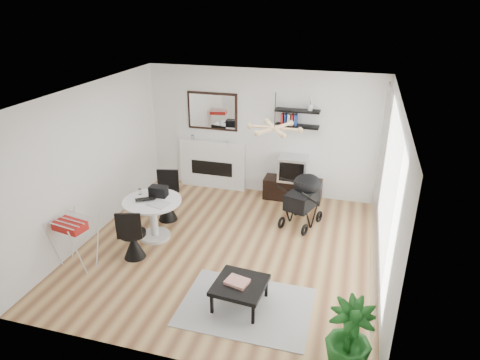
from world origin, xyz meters
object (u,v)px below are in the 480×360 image
(fireplace, at_px, (213,159))
(potted_plant, at_px, (349,337))
(dining_table, at_px, (153,213))
(stroller, at_px, (303,201))
(tv_console, at_px, (293,189))
(drying_rack, at_px, (75,242))
(coffee_table, at_px, (240,286))
(crt_tv, at_px, (293,168))

(fireplace, relative_size, potted_plant, 2.27)
(dining_table, bearing_deg, stroller, 26.76)
(tv_console, distance_m, dining_table, 3.12)
(drying_rack, bearing_deg, tv_console, 59.87)
(coffee_table, distance_m, potted_plant, 1.69)
(fireplace, xyz_separation_m, drying_rack, (-1.08, -3.55, -0.23))
(crt_tv, xyz_separation_m, coffee_table, (-0.14, -3.61, -0.39))
(stroller, xyz_separation_m, potted_plant, (1.01, -3.35, 0.01))
(tv_console, xyz_separation_m, drying_rack, (-2.93, -3.40, 0.22))
(dining_table, xyz_separation_m, potted_plant, (3.50, -2.09, -0.02))
(dining_table, relative_size, potted_plant, 1.08)
(tv_console, xyz_separation_m, stroller, (0.35, -1.00, 0.24))
(fireplace, bearing_deg, drying_rack, -106.94)
(drying_rack, height_order, potted_plant, potted_plant)
(tv_console, bearing_deg, crt_tv, -161.38)
(stroller, bearing_deg, drying_rack, -125.13)
(crt_tv, bearing_deg, stroller, -69.99)
(tv_console, height_order, coffee_table, tv_console)
(fireplace, relative_size, stroller, 1.99)
(stroller, bearing_deg, dining_table, -134.50)
(crt_tv, relative_size, dining_table, 0.57)
(tv_console, height_order, crt_tv, crt_tv)
(coffee_table, relative_size, potted_plant, 0.79)
(crt_tv, relative_size, stroller, 0.55)
(crt_tv, distance_m, drying_rack, 4.49)
(drying_rack, distance_m, coffee_table, 2.79)
(tv_console, height_order, dining_table, dining_table)
(stroller, xyz_separation_m, coffee_table, (-0.50, -2.61, -0.13))
(fireplace, xyz_separation_m, crt_tv, (1.84, -0.15, 0.03))
(dining_table, distance_m, stroller, 2.79)
(tv_console, distance_m, drying_rack, 4.49)
(fireplace, relative_size, coffee_table, 2.87)
(crt_tv, bearing_deg, fireplace, 175.32)
(coffee_table, bearing_deg, dining_table, 145.78)
(stroller, height_order, coffee_table, stroller)
(fireplace, distance_m, potted_plant, 5.53)
(stroller, bearing_deg, fireplace, 171.18)
(potted_plant, bearing_deg, crt_tv, 107.49)
(drying_rack, distance_m, stroller, 4.07)
(drying_rack, height_order, stroller, stroller)
(coffee_table, xyz_separation_m, potted_plant, (1.51, -0.74, 0.14))
(dining_table, height_order, drying_rack, drying_rack)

